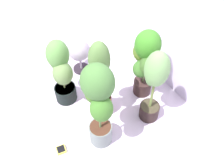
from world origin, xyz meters
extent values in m
plane|color=silver|center=(0.00, 0.00, 0.00)|extent=(8.00, 8.00, 0.00)
cylinder|color=black|center=(-0.33, -0.15, 0.08)|extent=(0.21, 0.21, 0.17)
cylinder|color=#3C2D22|center=(-0.33, -0.15, 0.16)|extent=(0.19, 0.19, 0.02)
cylinder|color=#5E733F|center=(-0.33, -0.15, 0.41)|extent=(0.02, 0.02, 0.49)
ellipsoid|color=#5E9648|center=(-0.33, -0.15, 0.60)|extent=(0.29, 0.29, 0.28)
ellipsoid|color=#699845|center=(-0.42, -0.12, 0.47)|extent=(0.22, 0.22, 0.26)
ellipsoid|color=#698B4D|center=(-0.24, -0.16, 0.45)|extent=(0.24, 0.24, 0.23)
cylinder|color=brown|center=(0.00, 0.07, 0.10)|extent=(0.19, 0.19, 0.21)
cylinder|color=#422F1A|center=(0.00, 0.07, 0.20)|extent=(0.18, 0.18, 0.02)
cylinder|color=#5B724C|center=(0.00, 0.07, 0.48)|extent=(0.03, 0.03, 0.54)
ellipsoid|color=#557A3E|center=(0.00, 0.07, 0.69)|extent=(0.25, 0.24, 0.34)
ellipsoid|color=#56842B|center=(-0.06, 0.10, 0.54)|extent=(0.13, 0.15, 0.21)
ellipsoid|color=#538D3A|center=(0.06, 0.05, 0.52)|extent=(0.14, 0.16, 0.20)
ellipsoid|color=#4B8A30|center=(0.01, 0.01, 0.43)|extent=(0.17, 0.17, 0.21)
cylinder|color=black|center=(0.30, 0.42, 0.08)|extent=(0.19, 0.19, 0.15)
cylinder|color=#3C3625|center=(0.30, 0.42, 0.15)|extent=(0.17, 0.17, 0.02)
cylinder|color=olive|center=(0.30, 0.42, 0.43)|extent=(0.02, 0.02, 0.55)
ellipsoid|color=#73A55E|center=(0.30, 0.42, 0.64)|extent=(0.29, 0.29, 0.35)
ellipsoid|color=#689656|center=(0.24, 0.44, 0.49)|extent=(0.18, 0.18, 0.22)
cylinder|color=#33211E|center=(0.02, 0.55, 0.08)|extent=(0.18, 0.18, 0.17)
cylinder|color=#432A1A|center=(0.02, 0.55, 0.16)|extent=(0.17, 0.17, 0.02)
cylinder|color=#637441|center=(0.02, 0.55, 0.43)|extent=(0.02, 0.02, 0.53)
ellipsoid|color=#398024|center=(0.02, 0.55, 0.63)|extent=(0.24, 0.24, 0.28)
ellipsoid|color=#516F24|center=(-0.05, 0.57, 0.49)|extent=(0.26, 0.26, 0.23)
ellipsoid|color=#426A2D|center=(0.11, 0.53, 0.47)|extent=(0.24, 0.25, 0.22)
ellipsoid|color=#3D6F2B|center=(0.03, 0.49, 0.38)|extent=(0.19, 0.19, 0.18)
cylinder|color=slate|center=(0.26, -0.10, 0.10)|extent=(0.20, 0.20, 0.20)
cylinder|color=#492B1D|center=(0.26, -0.10, 0.20)|extent=(0.18, 0.18, 0.02)
cylinder|color=#5D7440|center=(0.26, -0.10, 0.52)|extent=(0.02, 0.02, 0.64)
ellipsoid|color=#467738|center=(0.26, -0.10, 0.77)|extent=(0.29, 0.27, 0.29)
ellipsoid|color=#447129|center=(0.20, -0.08, 0.60)|extent=(0.26, 0.27, 0.21)
ellipsoid|color=#417B2B|center=(0.35, -0.12, 0.58)|extent=(0.23, 0.23, 0.22)
cube|color=gold|center=(0.17, -0.45, 0.01)|extent=(0.09, 0.09, 0.02)
cube|color=black|center=(0.17, -0.45, 0.02)|extent=(0.07, 0.07, 0.00)
cylinder|color=#282028|center=(-0.62, 0.18, 0.01)|extent=(0.18, 0.18, 0.03)
cylinder|color=#A299A5|center=(-0.62, 0.18, 0.10)|extent=(0.02, 0.02, 0.14)
sphere|color=#A299A5|center=(-0.62, 0.18, 0.29)|extent=(0.33, 0.33, 0.24)
camera|label=1|loc=(1.27, -0.64, 2.02)|focal=40.06mm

